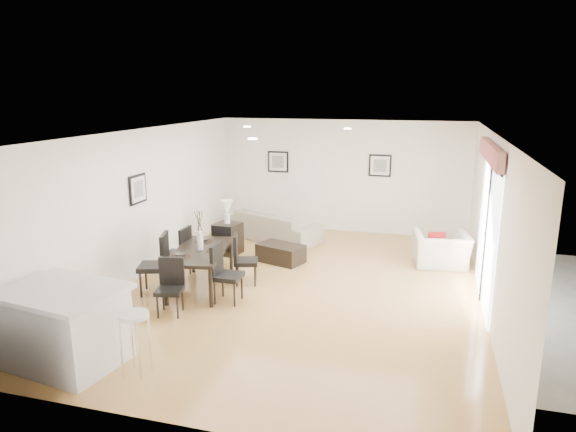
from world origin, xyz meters
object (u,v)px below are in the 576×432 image
(dining_chair_wfar, at_px, (181,249))
(kitchen_island, at_px, (65,326))
(dining_chair_foot, at_px, (224,244))
(dining_chair_efar, at_px, (241,256))
(dining_table, at_px, (200,253))
(dining_chair_enear, at_px, (223,270))
(coffee_table, at_px, (281,253))
(dining_chair_head, at_px, (171,283))
(sofa, at_px, (274,226))
(dining_chair_wnear, at_px, (158,260))
(bar_stool, at_px, (134,322))
(side_table, at_px, (228,238))
(armchair, at_px, (441,250))

(dining_chair_wfar, height_order, kitchen_island, kitchen_island)
(dining_chair_wfar, bearing_deg, dining_chair_foot, 136.82)
(dining_chair_efar, bearing_deg, dining_table, 106.42)
(dining_chair_enear, bearing_deg, dining_chair_foot, 21.69)
(coffee_table, xyz_separation_m, kitchen_island, (-1.48, -4.52, 0.33))
(dining_chair_head, distance_m, dining_chair_foot, 2.10)
(sofa, height_order, dining_chair_foot, dining_chair_foot)
(dining_chair_foot, relative_size, coffee_table, 0.98)
(dining_chair_wnear, relative_size, bar_stool, 1.32)
(dining_chair_efar, relative_size, side_table, 1.39)
(kitchen_island, bearing_deg, coffee_table, 80.49)
(dining_table, distance_m, dining_chair_efar, 0.73)
(armchair, relative_size, dining_table, 0.57)
(dining_chair_head, bearing_deg, dining_chair_wnear, 118.29)
(armchair, xyz_separation_m, dining_chair_wnear, (-4.61, -2.73, 0.25))
(dining_chair_wnear, bearing_deg, coffee_table, 127.18)
(dining_chair_wfar, bearing_deg, side_table, 169.32)
(dining_chair_enear, xyz_separation_m, coffee_table, (0.34, 2.16, -0.36))
(armchair, relative_size, dining_chair_head, 1.19)
(dining_chair_wnear, height_order, dining_chair_efar, dining_chair_wnear)
(dining_chair_wfar, bearing_deg, kitchen_island, 1.04)
(sofa, bearing_deg, armchair, -171.23)
(dining_chair_enear, height_order, dining_chair_efar, dining_chair_enear)
(dining_table, height_order, dining_chair_head, dining_chair_head)
(dining_chair_foot, relative_size, kitchen_island, 0.56)
(dining_chair_efar, bearing_deg, sofa, -11.58)
(dining_table, distance_m, dining_chair_foot, 1.06)
(armchair, bearing_deg, dining_chair_foot, 8.80)
(sofa, bearing_deg, dining_chair_efar, 117.92)
(sofa, relative_size, dining_chair_enear, 2.31)
(dining_table, bearing_deg, dining_chair_wnear, -156.05)
(dining_table, distance_m, dining_chair_wfar, 0.74)
(dining_chair_head, distance_m, coffee_table, 2.96)
(dining_chair_enear, distance_m, dining_chair_foot, 1.59)
(dining_chair_enear, relative_size, bar_stool, 1.22)
(armchair, bearing_deg, dining_chair_efar, 20.57)
(dining_chair_efar, height_order, dining_chair_foot, dining_chair_efar)
(sofa, bearing_deg, kitchen_island, 104.09)
(side_table, bearing_deg, dining_chair_wfar, -100.88)
(armchair, distance_m, kitchen_island, 6.87)
(dining_chair_enear, xyz_separation_m, dining_chair_efar, (0.01, 0.82, -0.03))
(sofa, bearing_deg, dining_chair_wnear, 98.20)
(bar_stool, bearing_deg, coffee_table, 83.77)
(armchair, bearing_deg, dining_chair_enear, 29.85)
(armchair, relative_size, bar_stool, 1.30)
(dining_chair_wnear, bearing_deg, kitchen_island, -16.23)
(dining_chair_wnear, xyz_separation_m, dining_chair_wfar, (-0.00, 0.82, -0.06))
(dining_chair_head, bearing_deg, coffee_table, 58.40)
(sofa, distance_m, kitchen_island, 6.08)
(dining_table, bearing_deg, side_table, 88.71)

